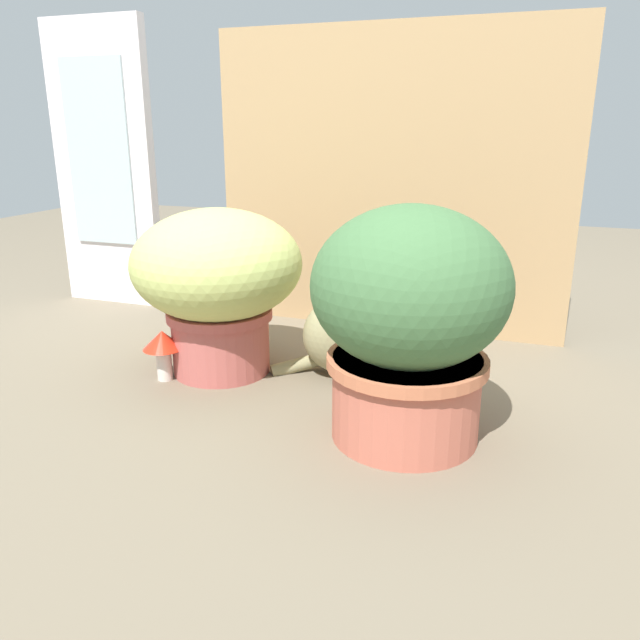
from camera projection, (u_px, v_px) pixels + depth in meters
ground_plane at (296, 392)px, 1.53m from camera, size 6.00×6.00×0.00m
cardboard_backdrop at (389, 184)px, 1.89m from camera, size 1.09×0.03×0.90m
window_panel_white at (104, 166)px, 2.17m from camera, size 0.39×0.05×0.96m
grass_planter at (218, 279)px, 1.59m from camera, size 0.43×0.43×0.43m
leafy_planter at (409, 317)px, 1.24m from camera, size 0.39×0.39×0.48m
cat at (358, 328)px, 1.62m from camera, size 0.37×0.29×0.32m
mushroom_ornament_pink at (221, 352)px, 1.57m from camera, size 0.10×0.10×0.11m
mushroom_ornament_red at (163, 345)px, 1.58m from camera, size 0.10×0.10×0.13m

